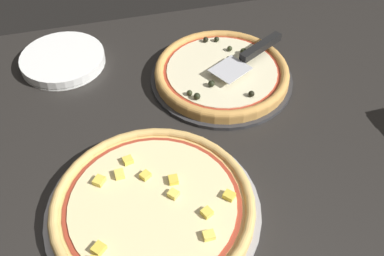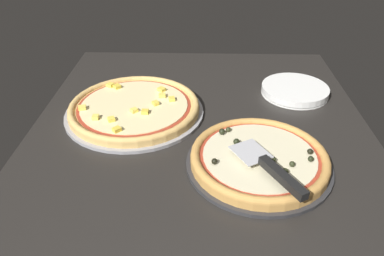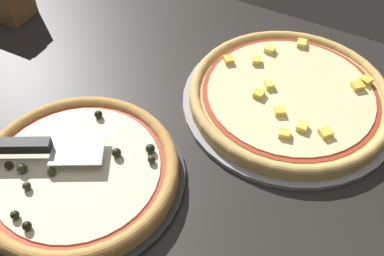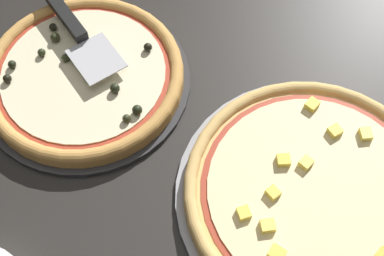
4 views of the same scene
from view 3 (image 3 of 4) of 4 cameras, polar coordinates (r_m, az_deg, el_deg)
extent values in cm
cube|color=black|center=(87.23, -5.21, -1.57)|extent=(141.07, 99.84, 3.60)
cylinder|color=#2D2D30|center=(80.93, -14.05, -6.18)|extent=(36.91, 36.91, 1.00)
cylinder|color=#C68E47|center=(79.75, -14.24, -5.55)|extent=(34.70, 34.70, 2.00)
torus|color=#C68E47|center=(78.97, -14.38, -5.12)|extent=(34.70, 34.70, 2.30)
cylinder|color=#A33823|center=(78.91, -14.39, -5.08)|extent=(30.16, 30.16, 0.15)
cylinder|color=beige|center=(78.82, -14.40, -5.03)|extent=(28.45, 28.45, 0.40)
sphere|color=black|center=(85.09, -11.81, 1.70)|extent=(1.49, 1.49, 1.49)
sphere|color=#282D19|center=(77.95, -20.26, -6.93)|extent=(1.40, 1.40, 1.40)
sphere|color=black|center=(78.27, -9.57, -3.10)|extent=(1.66, 1.66, 1.66)
sphere|color=black|center=(81.73, -22.25, -4.37)|extent=(1.44, 1.44, 1.44)
sphere|color=#282D19|center=(78.44, -17.40, -5.25)|extent=(1.47, 1.47, 1.47)
sphere|color=#282D19|center=(76.77, -5.17, -3.98)|extent=(1.37, 1.37, 1.37)
sphere|color=black|center=(73.65, -20.24, -11.59)|extent=(1.48, 1.48, 1.48)
sphere|color=#282D19|center=(80.30, -20.79, -4.79)|extent=(1.71, 1.71, 1.71)
sphere|color=black|center=(78.06, -5.32, -2.62)|extent=(1.68, 1.68, 1.68)
sphere|color=black|center=(75.40, -21.58, -10.22)|extent=(1.42, 1.42, 1.42)
cylinder|color=#939399|center=(92.95, 12.15, 3.31)|extent=(42.86, 42.86, 1.00)
cylinder|color=#DBAD60|center=(92.01, 12.28, 3.92)|extent=(40.29, 40.29, 1.75)
torus|color=#DBAD60|center=(91.42, 12.37, 4.31)|extent=(40.29, 40.29, 2.07)
cylinder|color=#A33823|center=(91.37, 12.38, 4.35)|extent=(35.02, 35.02, 0.15)
cylinder|color=beige|center=(91.28, 12.39, 4.40)|extent=(33.04, 33.04, 0.40)
cube|color=#F4D64C|center=(96.43, 8.20, 8.49)|extent=(2.53, 2.56, 1.08)
cube|color=yellow|center=(95.95, 4.66, 8.64)|extent=(2.79, 2.81, 1.08)
cube|color=#F9E05B|center=(102.90, 13.77, 10.40)|extent=(2.41, 2.63, 1.08)
cube|color=#F9E05B|center=(91.07, 9.78, 5.43)|extent=(2.60, 2.61, 1.08)
cube|color=yellow|center=(88.83, 8.50, 4.31)|extent=(1.98, 2.11, 1.08)
cube|color=#F9E05B|center=(84.29, 13.83, 0.19)|extent=(1.97, 2.22, 1.08)
cube|color=#F4D64C|center=(84.38, 16.61, -0.56)|extent=(2.96, 2.99, 1.08)
cube|color=#F9E05B|center=(99.78, 9.83, 9.81)|extent=(2.12, 1.84, 1.08)
cube|color=#F4D64C|center=(86.08, 11.06, 2.09)|extent=(2.55, 2.49, 1.08)
cube|color=#F4D64C|center=(82.39, 11.65, -0.70)|extent=(2.32, 2.22, 1.08)
cube|color=yellow|center=(95.36, 20.30, 5.02)|extent=(3.04, 3.03, 1.08)
cube|color=#F4D64C|center=(97.25, 21.23, 5.65)|extent=(2.74, 2.78, 1.08)
cube|color=#B7B7BC|center=(78.95, -14.28, -2.49)|extent=(11.39, 10.83, 0.24)
cube|color=black|center=(81.92, -22.41, -2.06)|extent=(13.79, 9.14, 2.00)
camera|label=1|loc=(1.17, 37.85, 48.03)|focal=42.00mm
camera|label=2|loc=(1.23, -49.23, 33.52)|focal=35.00mm
camera|label=4|loc=(0.49, 73.86, 40.48)|focal=50.00mm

